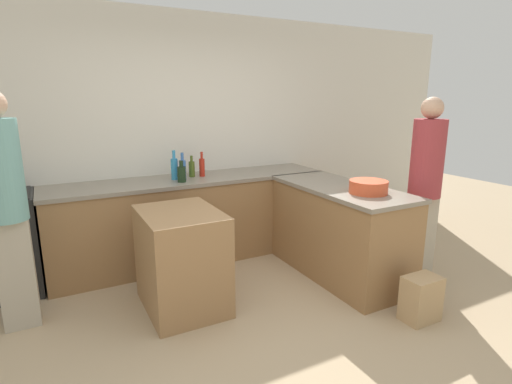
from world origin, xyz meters
TOP-DOWN VIEW (x-y plane):
  - ground_plane at (0.00, 0.00)m, footprint 14.00×14.00m
  - wall_back at (0.00, 2.07)m, footprint 8.00×0.06m
  - counter_back at (0.00, 1.71)m, footprint 3.02×0.68m
  - counter_peninsula at (1.17, 0.62)m, footprint 0.69×1.56m
  - range_oven at (-1.84, 1.73)m, footprint 0.64×0.63m
  - island_table at (-0.45, 0.72)m, footprint 0.63×0.81m
  - mixing_bowl at (1.19, 0.27)m, footprint 0.35×0.35m
  - hot_sauce_bottle at (0.13, 1.74)m, footprint 0.06×0.06m
  - water_bottle_blue at (-0.12, 1.64)m, footprint 0.07×0.07m
  - olive_oil_bottle at (0.02, 1.76)m, footprint 0.07×0.07m
  - wine_bottle_dark at (-0.16, 1.54)m, footprint 0.09×0.09m
  - dish_soap_bottle at (-0.19, 1.70)m, footprint 0.07×0.07m
  - person_by_range at (-1.68, 1.02)m, footprint 0.28×0.28m
  - person_at_peninsula at (1.78, 0.14)m, footprint 0.30×0.30m
  - paper_bag at (1.19, -0.41)m, footprint 0.30×0.21m

SIDE VIEW (x-z plane):
  - ground_plane at x=0.00m, z-range 0.00..0.00m
  - paper_bag at x=1.19m, z-range 0.00..0.38m
  - island_table at x=-0.45m, z-range 0.00..0.86m
  - counter_back at x=0.00m, z-range 0.00..0.93m
  - counter_peninsula at x=1.17m, z-range 0.00..0.93m
  - range_oven at x=-1.84m, z-range 0.00..0.94m
  - person_at_peninsula at x=1.78m, z-range 0.09..1.88m
  - mixing_bowl at x=1.19m, z-range 0.93..1.04m
  - wine_bottle_dark at x=-0.16m, z-range 0.90..1.13m
  - olive_oil_bottle at x=0.02m, z-range 0.90..1.13m
  - person_by_range at x=-1.68m, z-range 0.10..1.94m
  - hot_sauce_bottle at x=0.13m, z-range 0.90..1.17m
  - water_bottle_blue at x=-0.12m, z-range 0.90..1.19m
  - dish_soap_bottle at x=-0.19m, z-range 0.89..1.21m
  - wall_back at x=0.00m, z-range 0.00..2.70m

